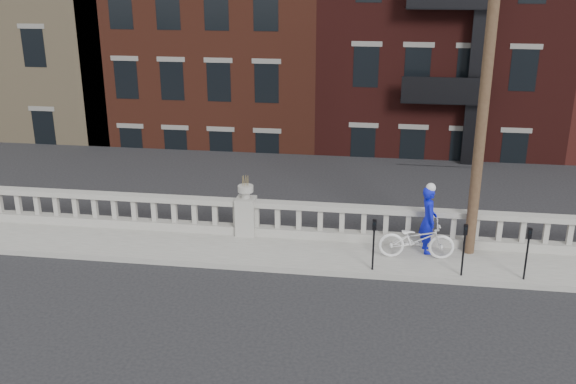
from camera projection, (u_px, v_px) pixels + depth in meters
name	position (u px, v px, depth m)	size (l,w,h in m)	color
ground	(212.00, 306.00, 14.87)	(120.00, 120.00, 0.00)	black
sidewalk	(240.00, 250.00, 17.64)	(32.00, 2.20, 0.15)	gray
balustrade	(246.00, 218.00, 18.34)	(28.00, 0.34, 1.03)	gray
planter_pedestal	(246.00, 212.00, 18.28)	(0.55, 0.55, 1.76)	gray
lower_level	(327.00, 59.00, 35.43)	(80.00, 44.00, 20.80)	#605E59
utility_pole	(488.00, 62.00, 15.64)	(1.60, 0.28, 10.00)	#422D1E
parking_meter_a	(374.00, 239.00, 16.04)	(0.10, 0.09, 1.36)	black
parking_meter_b	(464.00, 244.00, 15.74)	(0.10, 0.09, 1.36)	black
parking_meter_c	(528.00, 248.00, 15.53)	(0.10, 0.09, 1.36)	black
bicycle	(417.00, 239.00, 16.83)	(0.69, 1.97, 1.04)	white
cyclist	(428.00, 220.00, 17.07)	(0.67, 0.44, 1.84)	#0C14BF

